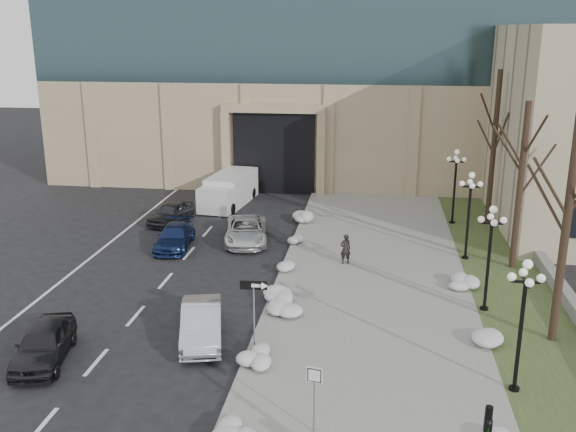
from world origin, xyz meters
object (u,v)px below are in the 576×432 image
car_b (201,323)px  pedestrian (345,249)px  lamppost_d (455,177)px  keep_sign (314,386)px  lamppost_c (469,204)px  one_way_sign (258,294)px  car_e (171,213)px  car_d (246,230)px  lamppost_a (523,308)px  car_c (175,237)px  box_truck (229,190)px  lamppost_b (490,244)px  car_a (44,343)px

car_b → pedestrian: (5.15, 9.07, 0.18)m
pedestrian → lamppost_d: lamppost_d is taller
car_b → keep_sign: 7.48m
pedestrian → lamppost_c: size_ratio=0.33×
keep_sign → one_way_sign: bearing=129.1°
car_e → lamppost_d: 17.82m
car_d → lamppost_a: lamppost_a is taller
car_b → lamppost_a: lamppost_a is taller
one_way_sign → lamppost_a: bearing=-13.8°
lamppost_a → car_e: bearing=135.1°
car_c → box_truck: bearing=78.8°
pedestrian → lamppost_b: bearing=120.3°
car_e → lamppost_a: 24.86m
car_b → car_c: bearing=98.8°
keep_sign → lamppost_a: (6.45, 3.28, 1.40)m
car_a → lamppost_b: lamppost_b is taller
box_truck → car_b: bearing=-73.1°
box_truck → lamppost_b: 21.83m
car_d → car_e: (-5.45, 3.08, -0.04)m
car_d → one_way_sign: size_ratio=1.76×
car_d → lamppost_a: (12.08, -14.38, 2.38)m
one_way_sign → lamppost_d: lamppost_d is taller
car_b → one_way_sign: (2.38, -0.55, 1.62)m
car_a → car_d: bearing=59.9°
one_way_sign → keep_sign: bearing=-65.7°
car_a → keep_sign: (10.25, -3.14, 0.96)m
pedestrian → one_way_sign: (-2.77, -9.62, 1.44)m
car_d → pedestrian: pedestrian is taller
car_c → car_d: size_ratio=0.87×
car_e → one_way_sign: size_ratio=1.36×
car_b → car_c: size_ratio=1.01×
car_c → pedestrian: pedestrian is taller
car_c → car_d: 4.04m
car_e → pedestrian: pedestrian is taller
car_d → keep_sign: 18.56m
car_e → box_truck: box_truck is taller
lamppost_c → lamppost_b: bearing=-90.0°
car_c → car_e: 4.88m
box_truck → one_way_sign: (5.88, -20.63, 1.35)m
box_truck → lamppost_b: bearing=-39.7°
car_a → car_d: car_a is taller
pedestrian → car_e: bearing=-50.8°
keep_sign → lamppost_d: size_ratio=0.48×
car_c → lamppost_c: 16.03m
pedestrian → lamppost_c: (6.26, 1.69, 2.17)m
pedestrian → keep_sign: 14.60m
car_e → lamppost_c: (17.54, -4.45, 2.42)m
one_way_sign → lamppost_c: (9.03, 11.31, 0.73)m
car_d → keep_sign: keep_sign is taller
car_e → box_truck: (2.63, 4.86, 0.34)m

